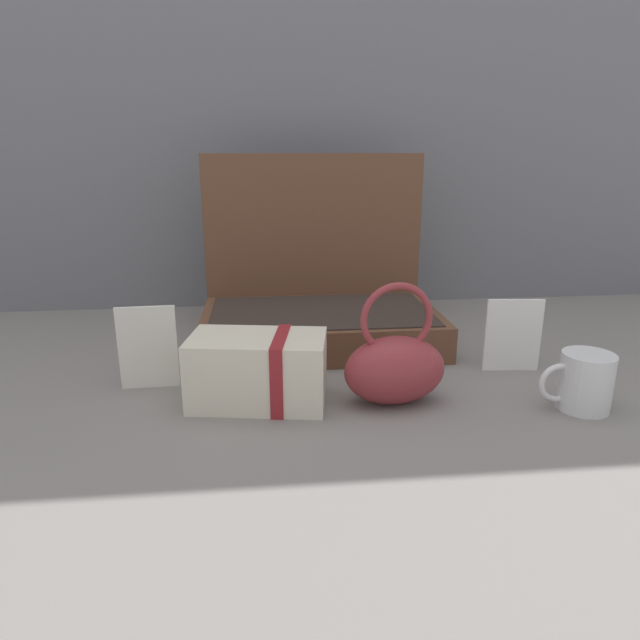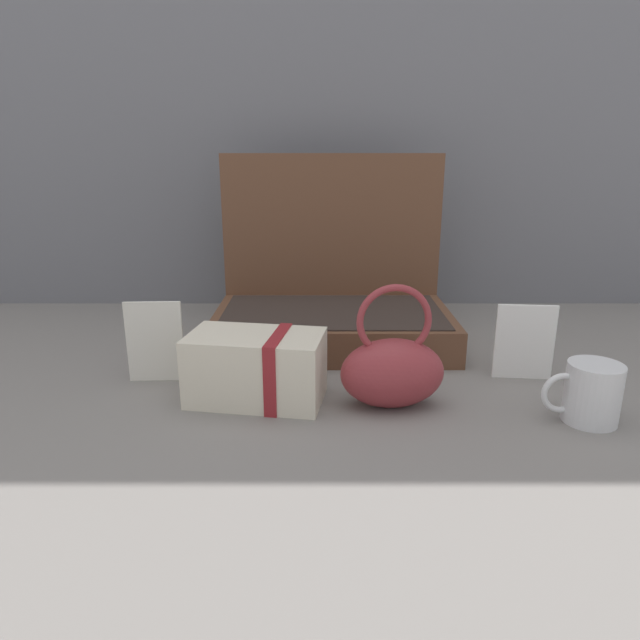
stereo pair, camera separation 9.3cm
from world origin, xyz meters
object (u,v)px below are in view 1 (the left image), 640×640
object	(u,v)px
open_suitcase	(318,300)
poster_card_right	(513,335)
info_card_left	(148,348)
coffee_mug	(584,382)
teal_pouch_handbag	(395,366)
cream_toiletry_bag	(260,370)

from	to	relation	value
open_suitcase	poster_card_right	world-z (taller)	open_suitcase
open_suitcase	info_card_left	distance (m)	0.40
coffee_mug	poster_card_right	bearing A→B (deg)	104.42
teal_pouch_handbag	info_card_left	world-z (taller)	teal_pouch_handbag
cream_toiletry_bag	poster_card_right	bearing A→B (deg)	11.04
cream_toiletry_bag	info_card_left	xyz separation A→B (m)	(-0.19, 0.08, 0.02)
open_suitcase	teal_pouch_handbag	world-z (taller)	open_suitcase
open_suitcase	info_card_left	size ratio (longest dim) A/B	3.38
teal_pouch_handbag	poster_card_right	size ratio (longest dim) A/B	1.47
cream_toiletry_bag	info_card_left	world-z (taller)	info_card_left
open_suitcase	coffee_mug	bearing A→B (deg)	-46.06
cream_toiletry_bag	coffee_mug	distance (m)	0.52
open_suitcase	coffee_mug	size ratio (longest dim) A/B	4.17
cream_toiletry_bag	coffee_mug	xyz separation A→B (m)	(0.51, -0.08, -0.01)
coffee_mug	info_card_left	distance (m)	0.72
teal_pouch_handbag	info_card_left	bearing A→B (deg)	165.44
poster_card_right	open_suitcase	bearing A→B (deg)	151.47
cream_toiletry_bag	coffee_mug	size ratio (longest dim) A/B	1.97
teal_pouch_handbag	coffee_mug	size ratio (longest dim) A/B	1.71
cream_toiletry_bag	poster_card_right	world-z (taller)	poster_card_right
info_card_left	poster_card_right	distance (m)	0.66
teal_pouch_handbag	poster_card_right	distance (m)	0.28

